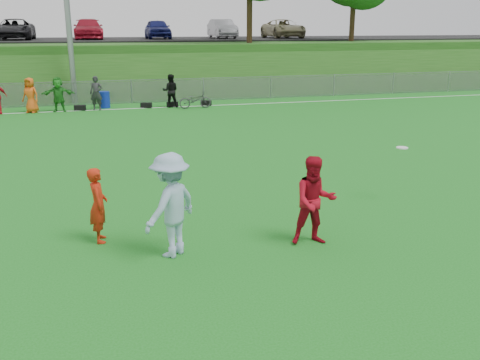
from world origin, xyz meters
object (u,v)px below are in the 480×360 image
object	(u,v)px
recycling_bin	(104,100)
bicycle	(195,100)
player_red_left	(98,205)
frisbee	(402,148)
player_red_center	(315,201)
player_blue	(171,205)

from	to	relation	value
recycling_bin	bicycle	size ratio (longest dim) A/B	0.50
player_red_left	frisbee	xyz separation A→B (m)	(7.10, 0.71, 0.57)
player_red_left	frisbee	world-z (taller)	player_red_left
player_red_left	player_red_center	distance (m)	4.23
player_red_left	frisbee	bearing A→B (deg)	-85.39
bicycle	player_red_left	bearing A→B (deg)	158.53
player_red_left	recycling_bin	distance (m)	18.21
player_red_center	bicycle	bearing A→B (deg)	94.68
player_red_center	frisbee	xyz separation A→B (m)	(3.06, 1.94, 0.44)
bicycle	player_red_center	bearing A→B (deg)	172.07
recycling_bin	player_red_center	bearing A→B (deg)	-80.00
player_red_center	player_blue	world-z (taller)	player_blue
player_blue	player_red_left	bearing A→B (deg)	-81.56
player_blue	frisbee	xyz separation A→B (m)	(5.82, 1.75, 0.34)
player_red_center	recycling_bin	bearing A→B (deg)	108.05
player_blue	bicycle	world-z (taller)	player_blue
player_red_center	player_blue	distance (m)	2.77
frisbee	player_blue	bearing A→B (deg)	-163.28
player_blue	bicycle	size ratio (longest dim) A/B	1.18
frisbee	recycling_bin	bearing A→B (deg)	110.35
player_red_left	player_blue	distance (m)	1.67
player_blue	frisbee	world-z (taller)	player_blue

